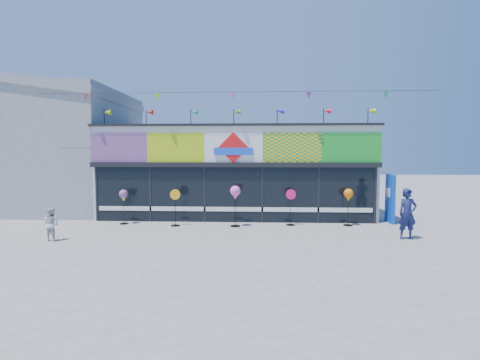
# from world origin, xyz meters

# --- Properties ---
(ground) EXTENTS (80.00, 80.00, 0.00)m
(ground) POSITION_xyz_m (0.00, 0.00, 0.00)
(ground) COLOR slate
(ground) RESTS_ON ground
(kite_shop) EXTENTS (16.00, 5.70, 5.31)m
(kite_shop) POSITION_xyz_m (0.00, 5.94, 2.05)
(kite_shop) COLOR silver
(kite_shop) RESTS_ON ground
(neighbour_building) EXTENTS (8.18, 7.20, 6.87)m
(neighbour_building) POSITION_xyz_m (-10.00, 7.00, 3.20)
(neighbour_building) COLOR #979A9C
(neighbour_building) RESTS_ON ground
(blue_sign) EXTENTS (0.22, 1.01, 2.00)m
(blue_sign) POSITION_xyz_m (6.49, 3.68, 1.01)
(blue_sign) COLOR #0C43B6
(blue_sign) RESTS_ON ground
(spinner_0) EXTENTS (0.36, 0.36, 1.40)m
(spinner_0) POSITION_xyz_m (-4.42, 2.79, 1.12)
(spinner_0) COLOR black
(spinner_0) RESTS_ON ground
(spinner_1) EXTENTS (0.41, 0.37, 1.45)m
(spinner_1) POSITION_xyz_m (-2.24, 2.49, 0.77)
(spinner_1) COLOR black
(spinner_1) RESTS_ON ground
(spinner_2) EXTENTS (0.41, 0.41, 1.61)m
(spinner_2) POSITION_xyz_m (0.13, 2.50, 1.29)
(spinner_2) COLOR black
(spinner_2) RESTS_ON ground
(spinner_3) EXTENTS (0.39, 0.37, 1.44)m
(spinner_3) POSITION_xyz_m (2.33, 2.86, 0.76)
(spinner_3) COLOR black
(spinner_3) RESTS_ON ground
(spinner_4) EXTENTS (0.37, 0.37, 1.48)m
(spinner_4) POSITION_xyz_m (4.60, 2.89, 1.18)
(spinner_4) COLOR black
(spinner_4) RESTS_ON ground
(adult_man) EXTENTS (0.66, 0.48, 1.70)m
(adult_man) POSITION_xyz_m (6.01, 0.60, 0.85)
(adult_man) COLOR #171D47
(adult_man) RESTS_ON ground
(child) EXTENTS (0.58, 0.41, 1.10)m
(child) POSITION_xyz_m (-5.75, -0.20, 0.55)
(child) COLOR silver
(child) RESTS_ON ground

